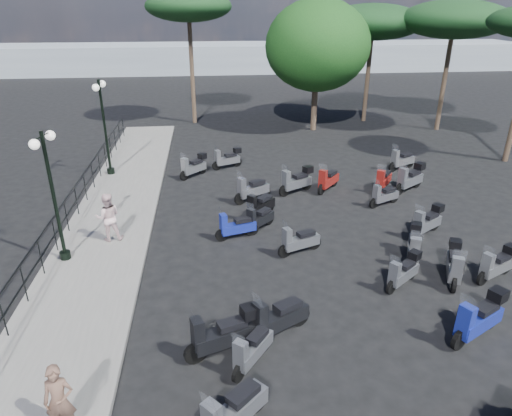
{
  "coord_description": "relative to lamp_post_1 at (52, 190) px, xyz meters",
  "views": [
    {
      "loc": [
        -2.88,
        -11.18,
        7.35
      ],
      "look_at": [
        -1.41,
        2.38,
        1.2
      ],
      "focal_mm": 32.0,
      "sensor_mm": 36.0,
      "label": 1
    }
  ],
  "objects": [
    {
      "name": "ground",
      "position": [
        7.41,
        -1.56,
        -2.44
      ],
      "size": [
        120.0,
        120.0,
        0.0
      ],
      "primitive_type": "plane",
      "color": "black",
      "rests_on": "ground"
    },
    {
      "name": "sidewalk",
      "position": [
        0.91,
        1.44,
        -2.37
      ],
      "size": [
        3.0,
        30.0,
        0.15
      ],
      "primitive_type": "cube",
      "color": "slate",
      "rests_on": "ground"
    },
    {
      "name": "railing",
      "position": [
        -0.39,
        1.24,
        -1.54
      ],
      "size": [
        0.04,
        26.04,
        1.1
      ],
      "color": "black",
      "rests_on": "sidewalk"
    },
    {
      "name": "lamp_post_1",
      "position": [
        0.0,
        0.0,
        0.0
      ],
      "size": [
        0.43,
        1.17,
        4.02
      ],
      "rotation": [
        0.0,
        0.0,
        -0.17
      ],
      "color": "black",
      "rests_on": "sidewalk"
    },
    {
      "name": "lamp_post_2",
      "position": [
        0.0,
        7.73,
        0.13
      ],
      "size": [
        0.38,
        1.25,
        4.24
      ],
      "rotation": [
        0.0,
        0.0,
        -0.08
      ],
      "color": "black",
      "rests_on": "sidewalk"
    },
    {
      "name": "woman",
      "position": [
        1.69,
        -6.43,
        -1.54
      ],
      "size": [
        0.55,
        0.37,
        1.5
      ],
      "primitive_type": "imported",
      "rotation": [
        0.0,
        0.0,
        0.02
      ],
      "color": "brown",
      "rests_on": "sidewalk"
    },
    {
      "name": "pedestrian_far",
      "position": [
        1.17,
        1.12,
        -1.47
      ],
      "size": [
        0.89,
        0.75,
        1.64
      ],
      "primitive_type": "imported",
      "rotation": [
        0.0,
        0.0,
        3.31
      ],
      "color": "beige",
      "rests_on": "sidewalk"
    },
    {
      "name": "scooter_1",
      "position": [
        4.67,
        -4.54,
        -1.89
      ],
      "size": [
        1.77,
        0.87,
        1.46
      ],
      "rotation": [
        0.0,
        0.0,
        1.9
      ],
      "color": "black",
      "rests_on": "ground"
    },
    {
      "name": "scooter_2",
      "position": [
        5.98,
        -4.07,
        -1.93
      ],
      "size": [
        1.67,
        1.06,
        1.48
      ],
      "rotation": [
        0.0,
        0.0,
        2.08
      ],
      "color": "black",
      "rests_on": "ground"
    },
    {
      "name": "scooter_3",
      "position": [
        5.34,
        1.04,
        -2.01
      ],
      "size": [
        1.52,
        0.67,
        1.24
      ],
      "rotation": [
        0.0,
        0.0,
        1.86
      ],
      "color": "black",
      "rests_on": "ground"
    },
    {
      "name": "scooter_4",
      "position": [
        6.33,
        2.56,
        -1.97
      ],
      "size": [
        1.22,
        1.33,
        1.36
      ],
      "rotation": [
        0.0,
        0.0,
        2.4
      ],
      "color": "black",
      "rests_on": "ground"
    },
    {
      "name": "scooter_5",
      "position": [
        3.81,
        7.28,
        -1.95
      ],
      "size": [
        1.27,
        1.26,
        1.3
      ],
      "rotation": [
        0.0,
        0.0,
        2.35
      ],
      "color": "black",
      "rests_on": "ground"
    },
    {
      "name": "scooter_7",
      "position": [
        4.76,
        -6.68,
        -1.94
      ],
      "size": [
        1.4,
        1.31,
        1.44
      ],
      "rotation": [
        0.0,
        0.0,
        2.32
      ],
      "color": "black",
      "rests_on": "ground"
    },
    {
      "name": "scooter_8",
      "position": [
        5.27,
        -4.99,
        -2.01
      ],
      "size": [
        1.03,
        1.3,
        1.24
      ],
      "rotation": [
        0.0,
        0.0,
        2.49
      ],
      "color": "black",
      "rests_on": "ground"
    },
    {
      "name": "scooter_9",
      "position": [
        6.19,
        1.57,
        -2.02
      ],
      "size": [
        1.14,
        1.16,
        1.22
      ],
      "rotation": [
        0.0,
        0.0,
        2.36
      ],
      "color": "black",
      "rests_on": "ground"
    },
    {
      "name": "scooter_10",
      "position": [
        6.19,
        4.18,
        -1.96
      ],
      "size": [
        1.56,
        1.04,
        1.4
      ],
      "rotation": [
        0.0,
        0.0,
        2.11
      ],
      "color": "black",
      "rests_on": "ground"
    },
    {
      "name": "scooter_11",
      "position": [
        5.41,
        8.32,
        -1.97
      ],
      "size": [
        1.46,
        0.83,
        1.24
      ],
      "rotation": [
        0.0,
        0.0,
        1.99
      ],
      "color": "black",
      "rests_on": "ground"
    },
    {
      "name": "scooter_14",
      "position": [
        10.69,
        -4.65,
        -1.89
      ],
      "size": [
        1.69,
        1.07,
        1.47
      ],
      "rotation": [
        0.0,
        0.0,
        2.06
      ],
      "color": "black",
      "rests_on": "ground"
    },
    {
      "name": "scooter_15",
      "position": [
        7.26,
        -0.21,
        -2.0
      ],
      "size": [
        1.51,
        0.78,
        1.27
      ],
      "rotation": [
        0.0,
        0.0,
        1.95
      ],
      "color": "black",
      "rests_on": "ground"
    },
    {
      "name": "scooter_16",
      "position": [
        8.13,
        4.83,
        -1.91
      ],
      "size": [
        1.59,
        1.05,
        1.4
      ],
      "rotation": [
        0.0,
        0.0,
        2.09
      ],
      "color": "black",
      "rests_on": "ground"
    },
    {
      "name": "scooter_17",
      "position": [
        9.51,
        4.95,
        -1.97
      ],
      "size": [
        1.19,
        1.35,
        1.35
      ],
      "rotation": [
        0.0,
        0.0,
        2.43
      ],
      "color": "black",
      "rests_on": "ground"
    },
    {
      "name": "scooter_20",
      "position": [
        10.71,
        -1.01,
        -1.94
      ],
      "size": [
        0.91,
        1.56,
        1.33
      ],
      "rotation": [
        0.0,
        0.0,
        2.71
      ],
      "color": "black",
      "rests_on": "ground"
    },
    {
      "name": "scooter_21",
      "position": [
        9.81,
        -2.34,
        -1.99
      ],
      "size": [
        1.28,
        1.03,
        1.2
      ],
      "rotation": [
        0.0,
        0.0,
        2.22
      ],
      "color": "black",
      "rests_on": "ground"
    },
    {
      "name": "scooter_22",
      "position": [
        11.32,
        3.16,
        -2.02
      ],
      "size": [
        1.41,
        0.79,
        1.2
      ],
      "rotation": [
        0.0,
        0.0,
        2.0
      ],
      "color": "black",
      "rests_on": "ground"
    },
    {
      "name": "scooter_23",
      "position": [
        12.97,
        4.56,
        -1.89
      ],
      "size": [
        1.6,
        1.2,
        1.46
      ],
      "rotation": [
        0.0,
        0.0,
        2.17
      ],
      "color": "black",
      "rests_on": "ground"
    },
    {
      "name": "scooter_26",
      "position": [
        12.62,
        -2.29,
        -1.97
      ],
      "size": [
        1.46,
        0.87,
        1.25
      ],
      "rotation": [
        0.0,
        0.0,
        2.02
      ],
      "color": "black",
      "rests_on": "ground"
    },
    {
      "name": "scooter_27",
      "position": [
        11.88,
        0.6,
        -1.95
      ],
      "size": [
        1.44,
        1.02,
        1.3
      ],
      "rotation": [
        0.0,
        0.0,
        2.14
      ],
      "color": "black",
      "rests_on": "ground"
    },
    {
      "name": "scooter_28",
      "position": [
        11.87,
        4.72,
        -1.98
      ],
      "size": [
        1.09,
        1.41,
        1.33
      ],
      "rotation": [
        0.0,
        0.0,
        2.51
      ],
      "color": "black",
      "rests_on": "ground"
    },
    {
      "name": "scooter_29",
      "position": [
        13.71,
        7.21,
        -1.98
      ],
      "size": [
        1.55,
        0.91,
        1.34
      ],
      "rotation": [
        0.0,
        0.0,
        2.03
      ],
      "color": "black",
      "rests_on": "ground"
    },
    {
      "name": "scooter_30",
      "position": [
        11.38,
        -2.21,
        -1.94
      ],
      "size": [
        0.91,
        1.56,
        1.33
      ],
      "rotation": [
        0.0,
        0.0,
        2.71
      ],
      "color": "black",
      "rests_on": "ground"
    },
    {
      "name": "broadleaf_tree",
      "position": [
        11.19,
        15.14,
        2.6
      ],
      "size": [
        6.22,
        6.22,
        7.69
      ],
      "color": "#38281E",
      "rests_on": "ground"
    },
    {
      "name": "pine_0",
      "position": [
        15.15,
        17.13,
        3.8
      ],
      "size": [
        6.26,
        6.26,
        7.35
      ],
      "color": "#38281E",
      "rests_on": "ground"
    },
    {
      "name": "pine_1",
      "position": [
        19.01,
        14.33,
        4.02
      ],
      "size": [
        6.21,
        6.21,
        7.57
      ],
      "color": "#38281E",
      "rests_on": "ground"
    },
    {
      "name": "pine_2",
      "position": [
        3.7,
        17.84,
        4.69
      ],
      "size": [
        5.29,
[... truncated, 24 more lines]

